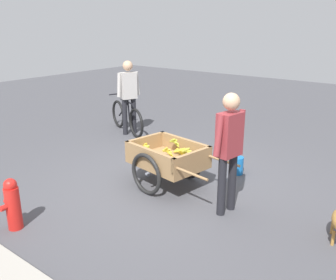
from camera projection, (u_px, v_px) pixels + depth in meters
The scene contains 7 objects.
ground_plane at pixel (168, 185), 5.80m from camera, with size 24.00×24.00×0.00m, color #47474C.
fruit_cart at pixel (168, 159), 5.66m from camera, with size 1.75×1.04×0.73m.
vendor_person at pixel (229, 143), 4.70m from camera, with size 0.25×0.59×1.63m.
bicycle at pixel (127, 117), 8.48m from camera, with size 1.56×0.73×0.85m.
cyclist_person at pixel (129, 91), 8.16m from camera, with size 0.31×0.54×1.66m.
fire_hydrant at pixel (13, 204), 4.50m from camera, with size 0.25×0.25×0.67m.
plastic_bucket at pixel (237, 165), 6.20m from camera, with size 0.22×0.22×0.29m, color #1966B2.
Camera 1 is at (-3.23, 4.20, 2.46)m, focal length 39.28 mm.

